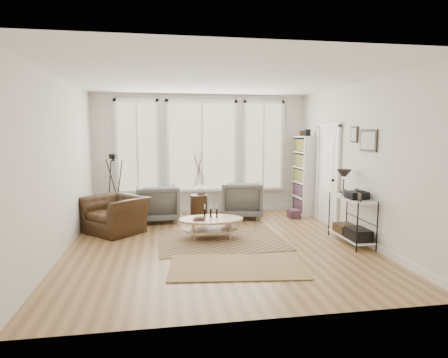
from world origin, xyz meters
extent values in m
plane|color=#A77B4B|center=(0.00, 0.00, 0.00)|extent=(5.50, 5.50, 0.00)
plane|color=white|center=(0.00, 0.00, 2.90)|extent=(5.50, 5.50, 0.00)
cube|color=silver|center=(0.00, 2.75, 1.45)|extent=(5.20, 0.04, 2.90)
cube|color=silver|center=(0.00, -2.75, 1.45)|extent=(5.20, 0.04, 2.90)
cube|color=silver|center=(-2.60, 0.00, 1.45)|extent=(0.04, 5.50, 2.90)
cube|color=silver|center=(2.60, 0.00, 1.45)|extent=(0.04, 5.50, 2.90)
cube|color=white|center=(0.00, 2.74, 0.06)|extent=(5.10, 0.04, 0.12)
cube|color=white|center=(2.58, 0.00, 0.06)|extent=(0.03, 5.40, 0.12)
cube|color=tan|center=(0.00, 2.73, 1.65)|extent=(1.60, 0.03, 2.10)
cube|color=tan|center=(-1.55, 2.73, 1.65)|extent=(0.90, 0.03, 2.10)
cube|color=tan|center=(1.55, 2.73, 1.65)|extent=(0.90, 0.03, 2.10)
cube|color=white|center=(0.00, 2.71, 1.65)|extent=(1.74, 0.06, 2.24)
cube|color=white|center=(-1.55, 2.71, 1.65)|extent=(1.04, 0.06, 2.24)
cube|color=white|center=(1.55, 2.71, 1.65)|extent=(1.04, 0.06, 2.24)
cube|color=white|center=(0.00, 2.69, 0.57)|extent=(4.10, 0.12, 0.06)
cube|color=white|center=(2.58, 1.15, 1.05)|extent=(0.04, 0.88, 2.10)
cube|color=white|center=(2.56, 1.15, 1.30)|extent=(0.01, 0.55, 1.20)
cube|color=white|center=(2.56, 0.66, 1.05)|extent=(0.06, 0.08, 2.18)
cube|color=white|center=(2.56, 1.64, 1.05)|extent=(0.06, 0.08, 2.18)
cube|color=white|center=(2.56, 1.15, 2.14)|extent=(0.06, 1.06, 0.08)
sphere|color=black|center=(2.53, 0.82, 1.00)|extent=(0.06, 0.06, 0.06)
cube|color=white|center=(2.43, 1.81, 0.95)|extent=(0.30, 0.03, 1.90)
cube|color=white|center=(2.43, 2.63, 0.95)|extent=(0.30, 0.03, 1.90)
cube|color=white|center=(2.58, 2.23, 0.95)|extent=(0.02, 0.85, 1.90)
cube|color=white|center=(2.43, 2.23, 0.95)|extent=(0.30, 0.81, 1.90)
cube|color=maroon|center=(2.43, 2.23, 0.95)|extent=(0.24, 0.75, 1.76)
cube|color=black|center=(2.43, 2.02, 1.98)|extent=(0.12, 0.10, 0.16)
sphere|color=#342011|center=(2.43, 2.38, 1.97)|extent=(0.14, 0.14, 0.14)
cube|color=white|center=(2.38, -0.30, 0.12)|extent=(0.37, 1.07, 0.03)
cube|color=white|center=(2.38, -0.30, 0.82)|extent=(0.37, 1.07, 0.02)
cylinder|color=black|center=(2.20, -0.83, 0.42)|extent=(0.02, 0.02, 0.85)
cylinder|color=black|center=(2.56, -0.83, 0.42)|extent=(0.02, 0.02, 0.85)
cylinder|color=black|center=(2.20, 0.23, 0.42)|extent=(0.02, 0.02, 0.85)
cylinder|color=black|center=(2.56, 0.23, 0.42)|extent=(0.02, 0.02, 0.85)
cylinder|color=black|center=(2.38, 0.05, 0.88)|extent=(0.14, 0.14, 0.02)
cylinder|color=black|center=(2.38, 0.05, 1.01)|extent=(0.02, 0.02, 0.30)
cone|color=black|center=(2.38, 0.05, 1.21)|extent=(0.28, 0.28, 0.18)
cube|color=black|center=(2.38, -0.45, 0.91)|extent=(0.32, 0.30, 0.13)
cube|color=black|center=(2.38, -0.55, 0.23)|extent=(0.32, 0.45, 0.20)
cube|color=#342011|center=(2.38, -0.08, 0.21)|extent=(0.32, 0.40, 0.16)
cube|color=black|center=(2.28, -0.72, 0.91)|extent=(0.02, 0.10, 0.14)
cube|color=black|center=(2.28, -0.18, 0.91)|extent=(0.02, 0.10, 0.12)
cube|color=black|center=(2.58, -0.40, 1.85)|extent=(0.03, 0.52, 0.38)
cube|color=silver|center=(2.56, -0.40, 1.85)|extent=(0.01, 0.44, 0.30)
cube|color=black|center=(2.58, 0.10, 1.95)|extent=(0.03, 0.24, 0.30)
cube|color=silver|center=(2.56, 0.10, 1.95)|extent=(0.01, 0.18, 0.24)
cube|color=brown|center=(0.08, 0.23, 0.01)|extent=(2.35, 1.79, 0.01)
cube|color=brown|center=(0.11, -1.17, 0.01)|extent=(2.11, 1.33, 0.01)
ellipsoid|color=tan|center=(-0.08, 0.40, 0.17)|extent=(1.05, 0.68, 0.03)
ellipsoid|color=tan|center=(-0.08, 0.40, 0.36)|extent=(1.23, 0.80, 0.04)
cylinder|color=tan|center=(-0.41, 0.21, 0.17)|extent=(0.03, 0.03, 0.34)
cylinder|color=tan|center=(0.26, 0.21, 0.17)|extent=(0.03, 0.03, 0.34)
cylinder|color=tan|center=(-0.41, 0.60, 0.17)|extent=(0.03, 0.03, 0.34)
cylinder|color=tan|center=(0.26, 0.60, 0.17)|extent=(0.03, 0.03, 0.34)
cylinder|color=black|center=(-0.19, 0.45, 0.47)|extent=(0.03, 0.03, 0.17)
cylinder|color=black|center=(-0.08, 0.45, 0.47)|extent=(0.03, 0.03, 0.17)
cylinder|color=black|center=(0.04, 0.45, 0.47)|extent=(0.03, 0.03, 0.17)
cube|color=#36512E|center=(-0.31, 0.32, 0.41)|extent=(0.21, 0.15, 0.06)
imported|color=#62625E|center=(-1.10, 1.96, 0.42)|extent=(0.97, 0.99, 0.83)
imported|color=#62625E|center=(0.85, 2.06, 0.43)|extent=(1.05, 1.07, 0.86)
cylinder|color=#342011|center=(-0.17, 1.90, 0.29)|extent=(0.39, 0.39, 0.58)
imported|color=silver|center=(-0.10, 2.05, 0.72)|extent=(0.31, 0.31, 0.26)
imported|color=#342011|center=(-1.91, 1.16, 0.36)|extent=(1.46, 1.46, 0.72)
cylinder|color=black|center=(-2.05, 2.22, 1.38)|extent=(0.06, 0.06, 0.06)
cube|color=black|center=(-2.05, 2.22, 1.45)|extent=(0.18, 0.15, 0.11)
cylinder|color=black|center=(-2.05, 2.13, 1.45)|extent=(0.06, 0.08, 0.06)
cube|color=maroon|center=(2.05, 1.77, 0.10)|extent=(0.25, 0.31, 0.19)
cube|color=maroon|center=(2.05, 1.72, 0.07)|extent=(0.22, 0.26, 0.14)
camera|label=1|loc=(-0.95, -6.42, 2.00)|focal=30.00mm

